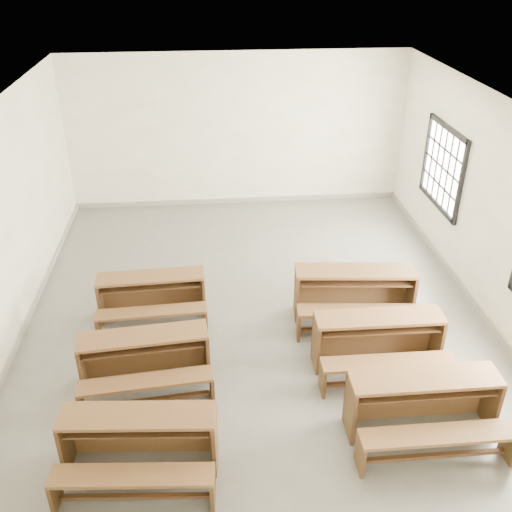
{
  "coord_description": "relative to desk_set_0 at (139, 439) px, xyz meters",
  "views": [
    {
      "loc": [
        -0.68,
        -7.31,
        5.12
      ],
      "look_at": [
        0.0,
        0.0,
        1.0
      ],
      "focal_mm": 40.0,
      "sensor_mm": 36.0,
      "label": 1
    }
  ],
  "objects": [
    {
      "name": "room",
      "position": [
        1.61,
        2.87,
        1.71
      ],
      "size": [
        8.5,
        8.5,
        3.2
      ],
      "color": "slate",
      "rests_on": "ground"
    },
    {
      "name": "desk_set_0",
      "position": [
        0.0,
        0.0,
        0.0
      ],
      "size": [
        1.71,
        0.98,
        0.74
      ],
      "rotation": [
        0.0,
        0.0,
        -0.08
      ],
      "color": "brown",
      "rests_on": "ground"
    },
    {
      "name": "desk_set_1",
      "position": [
        -0.04,
        1.39,
        -0.0
      ],
      "size": [
        1.71,
        0.99,
        0.74
      ],
      "rotation": [
        0.0,
        0.0,
        0.09
      ],
      "color": "brown",
      "rests_on": "ground"
    },
    {
      "name": "desk_set_2",
      "position": [
        -0.05,
        2.88,
        -0.02
      ],
      "size": [
        1.63,
        0.9,
        0.72
      ],
      "rotation": [
        0.0,
        0.0,
        0.05
      ],
      "color": "brown",
      "rests_on": "ground"
    },
    {
      "name": "desk_set_3",
      "position": [
        3.22,
        0.24,
        0.02
      ],
      "size": [
        1.73,
        0.9,
        0.78
      ],
      "rotation": [
        0.0,
        0.0,
        -0.0
      ],
      "color": "brown",
      "rests_on": "ground"
    },
    {
      "name": "desk_set_4",
      "position": [
        3.03,
        1.47,
        0.01
      ],
      "size": [
        1.71,
        0.9,
        0.77
      ],
      "rotation": [
        0.0,
        0.0,
        -0.01
      ],
      "color": "brown",
      "rests_on": "ground"
    },
    {
      "name": "desk_set_5",
      "position": [
        2.99,
        2.6,
        0.04
      ],
      "size": [
        1.87,
        1.09,
        0.81
      ],
      "rotation": [
        0.0,
        0.0,
        -0.09
      ],
      "color": "brown",
      "rests_on": "ground"
    }
  ]
}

